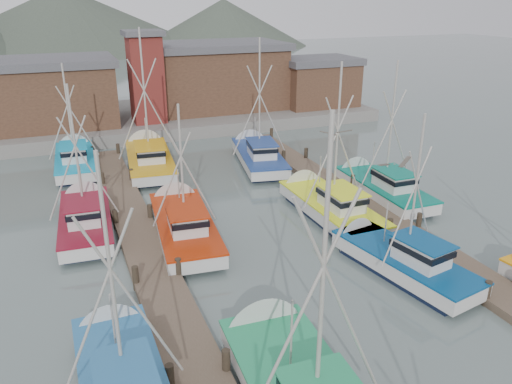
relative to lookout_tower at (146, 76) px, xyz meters
name	(u,v)px	position (x,y,z in m)	size (l,w,h in m)	color
ground	(343,310)	(2.00, -33.00, -5.55)	(260.00, 260.00, 0.00)	#536460
dock_left	(162,292)	(-5.00, -28.96, -5.34)	(2.30, 46.00, 1.50)	#4D402F
dock_right	(415,239)	(9.00, -28.96, -5.34)	(2.30, 46.00, 1.50)	#4D402F
quay	(162,117)	(2.00, 4.00, -4.95)	(44.00, 16.00, 1.20)	gray
shed_left	(46,92)	(-9.00, 2.00, -1.21)	(12.72, 8.48, 6.20)	brown
shed_center	(214,75)	(8.00, 4.00, -0.86)	(14.84, 9.54, 6.90)	brown
shed_right	(317,81)	(19.00, 1.00, -1.71)	(8.48, 6.36, 5.20)	brown
lookout_tower	(146,76)	(0.00, 0.00, 0.00)	(3.60, 3.60, 8.50)	maroon
distant_hills	(37,51)	(-10.76, 89.59, -5.55)	(175.00, 140.00, 42.00)	#495345
boat_5	(396,258)	(6.17, -31.05, -4.87)	(3.90, 8.57, 8.65)	black
boat_6	(122,381)	(-7.51, -34.55, -4.86)	(3.89, 8.69, 9.61)	black
boat_8	(183,223)	(-2.54, -23.14, -4.87)	(3.89, 9.81, 8.47)	black
boat_9	(327,205)	(6.35, -23.85, -4.87)	(4.06, 9.35, 10.20)	black
boat_10	(86,217)	(-7.61, -20.25, -4.87)	(3.78, 9.04, 9.23)	black
boat_11	(379,186)	(11.23, -22.35, -4.87)	(3.95, 8.94, 9.82)	black
boat_12	(149,158)	(-2.03, -10.20, -4.86)	(4.62, 10.65, 11.61)	black
boat_13	(258,155)	(6.27, -12.72, -4.86)	(4.67, 9.98, 10.73)	black
boat_14	(75,159)	(-7.49, -8.29, -4.87)	(3.71, 9.28, 8.95)	black
gull_near	(394,164)	(1.38, -36.20, 2.17)	(1.50, 0.66, 0.24)	gray
gull_far	(336,133)	(2.99, -29.92, 1.50)	(1.51, 0.66, 0.24)	gray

